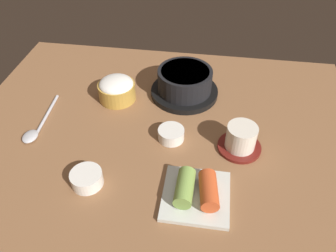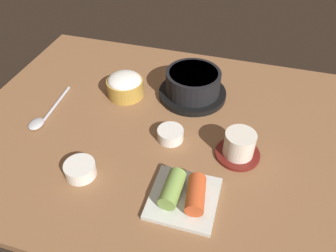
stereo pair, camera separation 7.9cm
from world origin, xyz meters
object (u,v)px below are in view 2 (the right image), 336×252
(banchan_cup_center, at_px, (170,134))
(spoon, at_px, (43,117))
(rice_bowl, at_px, (125,85))
(tea_cup_with_saucer, at_px, (239,146))
(kimchi_plate, at_px, (184,194))
(stone_pot, at_px, (193,85))
(side_bowl_near, at_px, (80,169))

(banchan_cup_center, distance_m, spoon, 0.34)
(rice_bowl, relative_size, spoon, 0.52)
(tea_cup_with_saucer, height_order, kimchi_plate, tea_cup_with_saucer)
(kimchi_plate, bearing_deg, stone_pot, 100.27)
(banchan_cup_center, bearing_deg, spoon, -176.33)
(kimchi_plate, bearing_deg, banchan_cup_center, 114.57)
(spoon, bearing_deg, side_bowl_near, -37.71)
(kimchi_plate, xyz_separation_m, spoon, (-0.41, 0.14, -0.01))
(tea_cup_with_saucer, xyz_separation_m, spoon, (-0.50, -0.01, -0.02))
(tea_cup_with_saucer, relative_size, side_bowl_near, 1.51)
(stone_pot, distance_m, tea_cup_with_saucer, 0.25)
(stone_pot, relative_size, spoon, 0.97)
(stone_pot, xyz_separation_m, side_bowl_near, (-0.17, -0.34, -0.02))
(stone_pot, bearing_deg, rice_bowl, -165.19)
(stone_pot, relative_size, rice_bowl, 1.86)
(banchan_cup_center, bearing_deg, tea_cup_with_saucer, -3.11)
(rice_bowl, relative_size, banchan_cup_center, 1.59)
(banchan_cup_center, bearing_deg, rice_bowl, 141.39)
(tea_cup_with_saucer, distance_m, kimchi_plate, 0.18)
(kimchi_plate, distance_m, spoon, 0.44)
(stone_pot, xyz_separation_m, kimchi_plate, (0.06, -0.35, -0.02))
(banchan_cup_center, bearing_deg, kimchi_plate, -65.43)
(tea_cup_with_saucer, distance_m, spoon, 0.50)
(spoon, bearing_deg, banchan_cup_center, 3.67)
(side_bowl_near, bearing_deg, stone_pot, 63.91)
(stone_pot, bearing_deg, side_bowl_near, -116.09)
(banchan_cup_center, xyz_separation_m, kimchi_plate, (0.07, -0.16, 0.00))
(rice_bowl, distance_m, banchan_cup_center, 0.22)
(banchan_cup_center, relative_size, spoon, 0.33)
(rice_bowl, bearing_deg, kimchi_plate, -50.73)
(tea_cup_with_saucer, distance_m, banchan_cup_center, 0.16)
(banchan_cup_center, height_order, kimchi_plate, kimchi_plate)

